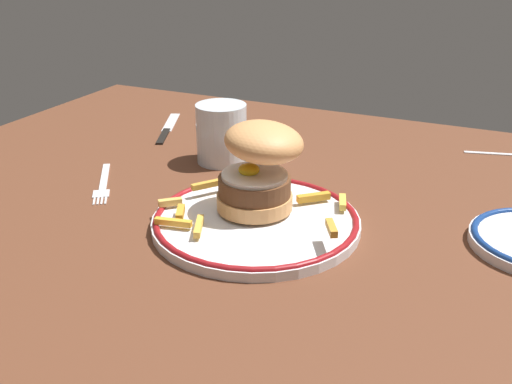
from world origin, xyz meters
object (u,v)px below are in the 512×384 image
object	(u,v)px
burger	(259,166)
water_glass	(222,138)
dinner_plate	(256,220)
fork	(103,184)
knife	(167,130)

from	to	relation	value
burger	water_glass	distance (cm)	20.72
dinner_plate	burger	distance (cm)	6.65
dinner_plate	burger	xyz separation A→B (cm)	(-0.61, 2.30, 6.21)
burger	fork	size ratio (longest dim) A/B	0.94
burger	dinner_plate	bearing A→B (deg)	-75.14
burger	knife	world-z (taller)	burger
water_glass	knife	bearing A→B (deg)	150.22
dinner_plate	water_glass	bearing A→B (deg)	128.12
dinner_plate	water_glass	size ratio (longest dim) A/B	2.78
dinner_plate	fork	xyz separation A→B (cm)	(-25.07, 2.55, -0.66)
dinner_plate	knife	bearing A→B (deg)	138.06
dinner_plate	knife	xyz separation A→B (cm)	(-30.07, 27.02, -0.58)
burger	fork	bearing A→B (deg)	179.41
water_glass	knife	world-z (taller)	water_glass
knife	dinner_plate	bearing A→B (deg)	-41.94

